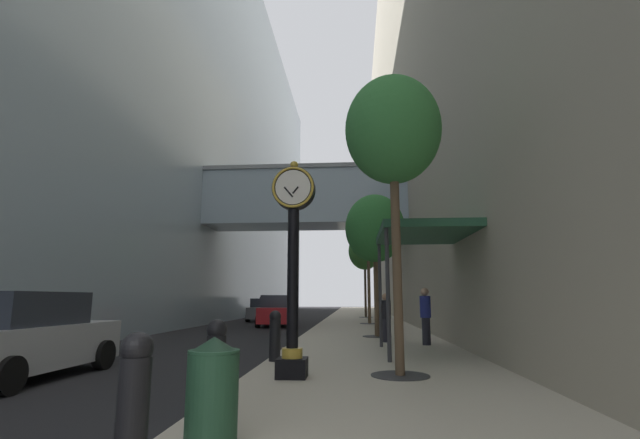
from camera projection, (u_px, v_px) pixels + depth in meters
The scene contains 20 objects.
ground_plane at pixel (322, 323), 28.12m from camera, with size 110.00×110.00×0.00m, color black.
sidewalk_right at pixel (362, 320), 30.88m from camera, with size 5.21×80.00×0.14m, color #BCB29E.
building_block_left at pixel (181, 114), 34.63m from camera, with size 21.30×80.00×31.58m.
building_block_right at pixel (453, 81), 33.43m from camera, with size 9.00×80.00×35.46m.
street_clock at pixel (293, 255), 8.52m from camera, with size 0.84×0.55×4.14m.
bollard_nearest at pixel (134, 398), 3.74m from camera, with size 0.28×0.28×1.16m.
bollard_second at pixel (216, 361), 5.96m from camera, with size 0.28×0.28×1.16m.
bollard_fourth at pixel (275, 334), 10.38m from camera, with size 0.28×0.28×1.16m.
street_tree_near at pixel (393, 132), 9.15m from camera, with size 1.97×1.97×6.01m.
street_tree_mid_near at pixel (375, 229), 17.52m from camera, with size 2.34×2.34×5.51m.
street_tree_mid_far at pixel (368, 238), 26.14m from camera, with size 2.29×2.29×6.30m.
street_tree_far at pixel (365, 251), 34.63m from camera, with size 2.54×2.54×6.53m.
trash_bin at pixel (212, 389), 4.47m from camera, with size 0.53×0.53×1.05m.
pedestrian_walking at pixel (386, 316), 14.84m from camera, with size 0.42×0.51×1.60m.
pedestrian_by_clock at pixel (426, 314), 13.98m from camera, with size 0.44×0.44×1.77m.
storefront_awning at pixel (422, 235), 12.17m from camera, with size 2.40×3.60×3.30m.
car_grey_near at pixel (266, 310), 31.03m from camera, with size 2.10×4.33×1.56m.
car_red_mid at pixel (278, 311), 25.28m from camera, with size 2.12×4.07×1.75m.
car_silver_far at pixel (22, 337), 8.77m from camera, with size 2.04×4.08×1.71m.
car_white_trailing at pixel (271, 307), 37.03m from camera, with size 2.02×4.22×1.68m.
Camera 1 is at (2.11, -1.76, 1.58)m, focal length 24.89 mm.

